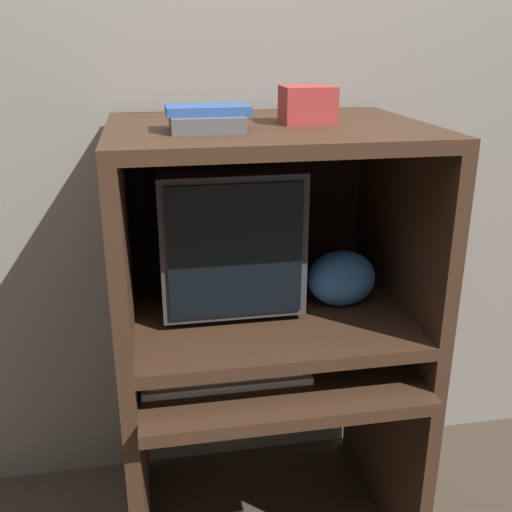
{
  "coord_description": "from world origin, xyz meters",
  "views": [
    {
      "loc": [
        -0.32,
        -1.24,
        1.53
      ],
      "look_at": [
        -0.03,
        0.33,
        0.95
      ],
      "focal_mm": 42.0,
      "sensor_mm": 36.0,
      "label": 1
    }
  ],
  "objects_px": {
    "crt_monitor": "(225,230)",
    "snack_bag": "(341,278)",
    "keyboard": "(225,372)",
    "book_stack": "(207,118)",
    "mouse": "(328,361)",
    "storage_box": "(308,105)"
  },
  "relations": [
    {
      "from": "mouse",
      "to": "snack_bag",
      "type": "bearing_deg",
      "value": 60.76
    },
    {
      "from": "keyboard",
      "to": "book_stack",
      "type": "distance_m",
      "value": 0.68
    },
    {
      "from": "keyboard",
      "to": "storage_box",
      "type": "xyz_separation_m",
      "value": [
        0.25,
        0.15,
        0.69
      ]
    },
    {
      "from": "mouse",
      "to": "snack_bag",
      "type": "distance_m",
      "value": 0.24
    },
    {
      "from": "crt_monitor",
      "to": "snack_bag",
      "type": "xyz_separation_m",
      "value": [
        0.32,
        -0.11,
        -0.13
      ]
    },
    {
      "from": "keyboard",
      "to": "storage_box",
      "type": "relative_size",
      "value": 3.33
    },
    {
      "from": "crt_monitor",
      "to": "book_stack",
      "type": "relative_size",
      "value": 2.08
    },
    {
      "from": "crt_monitor",
      "to": "snack_bag",
      "type": "distance_m",
      "value": 0.37
    },
    {
      "from": "crt_monitor",
      "to": "mouse",
      "type": "distance_m",
      "value": 0.48
    },
    {
      "from": "book_stack",
      "to": "storage_box",
      "type": "relative_size",
      "value": 1.49
    },
    {
      "from": "crt_monitor",
      "to": "storage_box",
      "type": "height_order",
      "value": "storage_box"
    },
    {
      "from": "keyboard",
      "to": "snack_bag",
      "type": "xyz_separation_m",
      "value": [
        0.36,
        0.13,
        0.2
      ]
    },
    {
      "from": "mouse",
      "to": "storage_box",
      "type": "relative_size",
      "value": 0.44
    },
    {
      "from": "keyboard",
      "to": "mouse",
      "type": "distance_m",
      "value": 0.3
    },
    {
      "from": "keyboard",
      "to": "storage_box",
      "type": "bearing_deg",
      "value": 30.73
    },
    {
      "from": "book_stack",
      "to": "storage_box",
      "type": "xyz_separation_m",
      "value": [
        0.28,
        0.09,
        0.02
      ]
    },
    {
      "from": "mouse",
      "to": "book_stack",
      "type": "bearing_deg",
      "value": 171.03
    },
    {
      "from": "book_stack",
      "to": "crt_monitor",
      "type": "bearing_deg",
      "value": 70.76
    },
    {
      "from": "mouse",
      "to": "storage_box",
      "type": "height_order",
      "value": "storage_box"
    },
    {
      "from": "snack_bag",
      "to": "book_stack",
      "type": "distance_m",
      "value": 0.62
    },
    {
      "from": "mouse",
      "to": "storage_box",
      "type": "distance_m",
      "value": 0.71
    },
    {
      "from": "book_stack",
      "to": "storage_box",
      "type": "bearing_deg",
      "value": 18.29
    }
  ]
}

